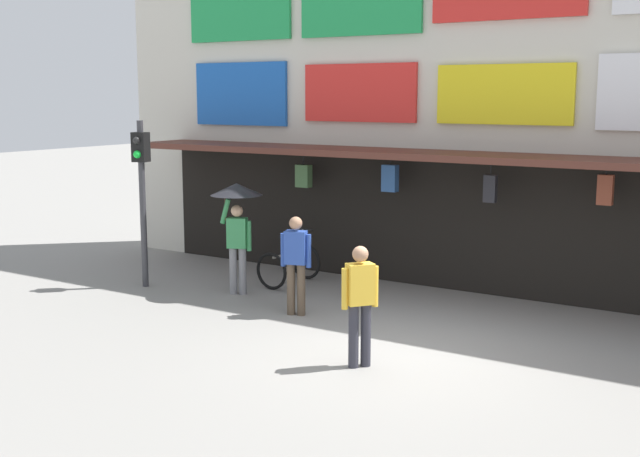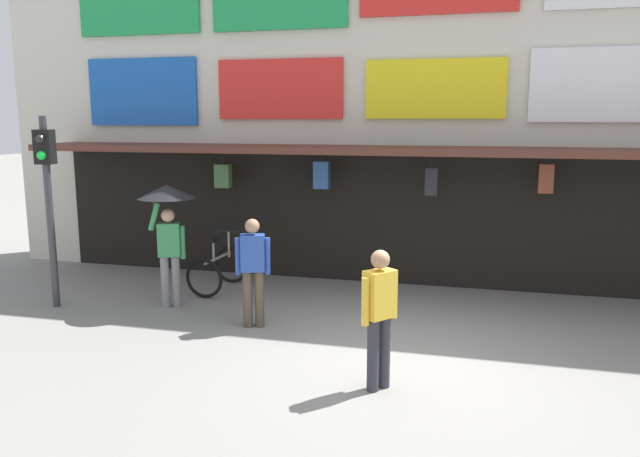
# 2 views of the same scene
# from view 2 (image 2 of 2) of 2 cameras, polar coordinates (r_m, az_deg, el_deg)

# --- Properties ---
(ground_plane) EXTENTS (80.00, 80.00, 0.00)m
(ground_plane) POSITION_cam_2_polar(r_m,az_deg,el_deg) (8.33, 7.68, -12.25)
(ground_plane) COLOR gray
(shopfront) EXTENTS (18.00, 2.60, 8.00)m
(shopfront) POSITION_cam_2_polar(r_m,az_deg,el_deg) (12.28, 10.78, 13.71)
(shopfront) COLOR beige
(shopfront) RESTS_ON ground
(traffic_light_near) EXTENTS (0.33, 0.35, 3.20)m
(traffic_light_near) POSITION_cam_2_polar(r_m,az_deg,el_deg) (11.13, -23.87, 4.01)
(traffic_light_near) COLOR #38383D
(traffic_light_near) RESTS_ON ground
(bicycle_parked) EXTENTS (0.78, 1.20, 1.05)m
(bicycle_parked) POSITION_cam_2_polar(r_m,az_deg,el_deg) (11.66, -9.36, -3.73)
(bicycle_parked) COLOR black
(bicycle_parked) RESTS_ON ground
(pedestrian_in_white) EXTENTS (0.40, 0.44, 1.68)m
(pedestrian_in_white) POSITION_cam_2_polar(r_m,az_deg,el_deg) (7.26, 5.50, -7.65)
(pedestrian_in_white) COLOR #2D2D38
(pedestrian_in_white) RESTS_ON ground
(pedestrian_in_green) EXTENTS (0.51, 0.32, 1.68)m
(pedestrian_in_green) POSITION_cam_2_polar(r_m,az_deg,el_deg) (9.41, -6.20, -3.51)
(pedestrian_in_green) COLOR brown
(pedestrian_in_green) RESTS_ON ground
(pedestrian_with_umbrella) EXTENTS (0.96, 0.96, 2.08)m
(pedestrian_with_umbrella) POSITION_cam_2_polar(r_m,az_deg,el_deg) (10.54, -13.88, 1.56)
(pedestrian_with_umbrella) COLOR gray
(pedestrian_with_umbrella) RESTS_ON ground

